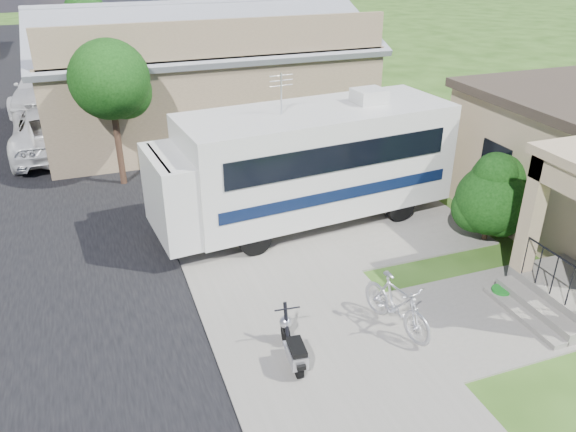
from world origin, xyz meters
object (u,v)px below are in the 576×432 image
object	(u,v)px
van	(46,87)
garden_hose	(501,294)
pickup_truck	(52,128)
motorhome	(306,162)
shrub	(492,196)
scooter	(293,347)
bicycle	(396,307)

from	to	relation	value
van	garden_hose	size ratio (longest dim) A/B	14.41
pickup_truck	garden_hose	xyz separation A→B (m)	(9.32, -13.68, -0.76)
motorhome	garden_hose	xyz separation A→B (m)	(2.69, -4.97, -1.70)
pickup_truck	garden_hose	world-z (taller)	pickup_truck
motorhome	pickup_truck	world-z (taller)	motorhome
shrub	motorhome	bearing A→B (deg)	147.25
motorhome	shrub	bearing A→B (deg)	-38.20
motorhome	scooter	size ratio (longest dim) A/B	5.94
shrub	van	world-z (taller)	shrub
van	garden_hose	world-z (taller)	van
pickup_truck	van	distance (m)	6.65
motorhome	bicycle	size ratio (longest dim) A/B	4.35
shrub	scooter	distance (m)	7.12
shrub	pickup_truck	world-z (taller)	shrub
bicycle	motorhome	bearing A→B (deg)	76.30
pickup_truck	motorhome	bearing A→B (deg)	125.88
bicycle	shrub	bearing A→B (deg)	19.02
motorhome	garden_hose	distance (m)	5.90
pickup_truck	garden_hose	size ratio (longest dim) A/B	14.69
van	pickup_truck	bearing A→B (deg)	-77.12
scooter	bicycle	xyz separation A→B (m)	(2.30, 0.25, 0.15)
pickup_truck	garden_hose	distance (m)	16.57
scooter	bicycle	world-z (taller)	bicycle
shrub	van	bearing A→B (deg)	121.52
bicycle	garden_hose	world-z (taller)	bicycle
shrub	garden_hose	distance (m)	2.96
shrub	garden_hose	bearing A→B (deg)	-120.44
scooter	garden_hose	size ratio (longest dim) A/B	3.37
motorhome	van	bearing A→B (deg)	108.91
van	garden_hose	bearing A→B (deg)	-54.55
bicycle	pickup_truck	size ratio (longest dim) A/B	0.31
scooter	garden_hose	world-z (taller)	scooter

